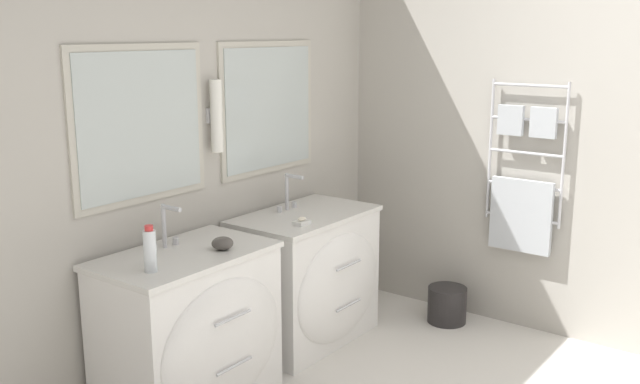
{
  "coord_description": "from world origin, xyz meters",
  "views": [
    {
      "loc": [
        -2.56,
        -0.54,
        1.84
      ],
      "look_at": [
        0.26,
        1.57,
        1.04
      ],
      "focal_mm": 40.0,
      "sensor_mm": 36.0,
      "label": 1
    }
  ],
  "objects_px": {
    "vanity_left": "(192,328)",
    "amenity_bowl": "(222,243)",
    "waste_bin": "(447,304)",
    "toiletry_bottle": "(150,250)",
    "vanity_right": "(310,276)"
  },
  "relations": [
    {
      "from": "toiletry_bottle",
      "to": "amenity_bowl",
      "type": "bearing_deg",
      "value": -3.47
    },
    {
      "from": "toiletry_bottle",
      "to": "amenity_bowl",
      "type": "height_order",
      "value": "toiletry_bottle"
    },
    {
      "from": "vanity_right",
      "to": "waste_bin",
      "type": "xyz_separation_m",
      "value": [
        0.75,
        -0.54,
        -0.29
      ]
    },
    {
      "from": "vanity_right",
      "to": "amenity_bowl",
      "type": "distance_m",
      "value": 0.91
    },
    {
      "from": "amenity_bowl",
      "to": "waste_bin",
      "type": "height_order",
      "value": "amenity_bowl"
    },
    {
      "from": "vanity_right",
      "to": "waste_bin",
      "type": "bearing_deg",
      "value": -35.58
    },
    {
      "from": "vanity_right",
      "to": "waste_bin",
      "type": "height_order",
      "value": "vanity_right"
    },
    {
      "from": "vanity_left",
      "to": "amenity_bowl",
      "type": "distance_m",
      "value": 0.45
    },
    {
      "from": "amenity_bowl",
      "to": "waste_bin",
      "type": "bearing_deg",
      "value": -16.43
    },
    {
      "from": "vanity_right",
      "to": "amenity_bowl",
      "type": "xyz_separation_m",
      "value": [
        -0.8,
        -0.08,
        0.42
      ]
    },
    {
      "from": "toiletry_bottle",
      "to": "waste_bin",
      "type": "xyz_separation_m",
      "value": [
        1.98,
        -0.48,
        -0.77
      ]
    },
    {
      "from": "vanity_right",
      "to": "toiletry_bottle",
      "type": "height_order",
      "value": "toiletry_bottle"
    },
    {
      "from": "vanity_left",
      "to": "vanity_right",
      "type": "bearing_deg",
      "value": 0.0
    },
    {
      "from": "amenity_bowl",
      "to": "waste_bin",
      "type": "relative_size",
      "value": 0.43
    },
    {
      "from": "vanity_left",
      "to": "amenity_bowl",
      "type": "height_order",
      "value": "amenity_bowl"
    }
  ]
}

